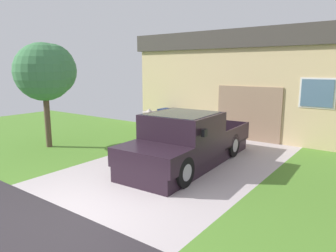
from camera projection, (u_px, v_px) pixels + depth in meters
pickup_truck at (184, 143)px, 9.50m from camera, size 2.33×5.48×1.67m
person_with_hat at (149, 130)px, 10.59m from camera, size 0.49×0.49×1.65m
handbag at (143, 152)px, 10.64m from camera, size 0.34×0.18×0.46m
house_with_garage at (256, 81)px, 16.05m from camera, size 9.97×7.26×4.61m
front_yard_tree at (48, 71)px, 11.51m from camera, size 2.17×2.26×3.95m
wheeled_trash_bin at (167, 119)px, 14.80m from camera, size 0.60×0.72×1.09m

